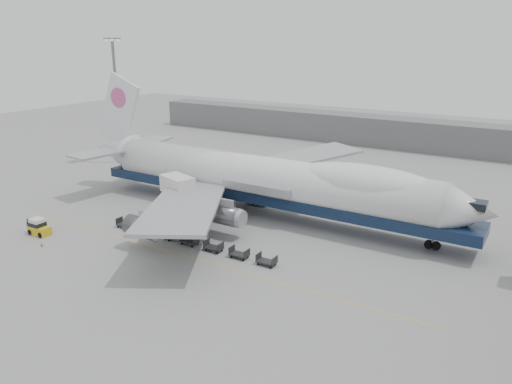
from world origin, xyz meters
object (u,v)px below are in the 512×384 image
Objects in this scene: baggage_tug at (39,228)px; ground_worker at (29,225)px; airliner at (266,179)px; catering_truck at (178,194)px.

baggage_tug reaches higher than ground_worker.
airliner reaches higher than catering_truck.
ground_worker is (-1.87, -0.20, 0.00)m from baggage_tug.
catering_truck is 20.75m from ground_worker.
catering_truck is 2.06× the size of baggage_tug.
airliner is at bearing 44.99° from baggage_tug.
catering_truck is at bearing -144.88° from airliner.
airliner is at bearing -37.07° from ground_worker.
airliner is at bearing 52.71° from catering_truck.
baggage_tug is (-22.29, -22.83, -4.65)m from airliner.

